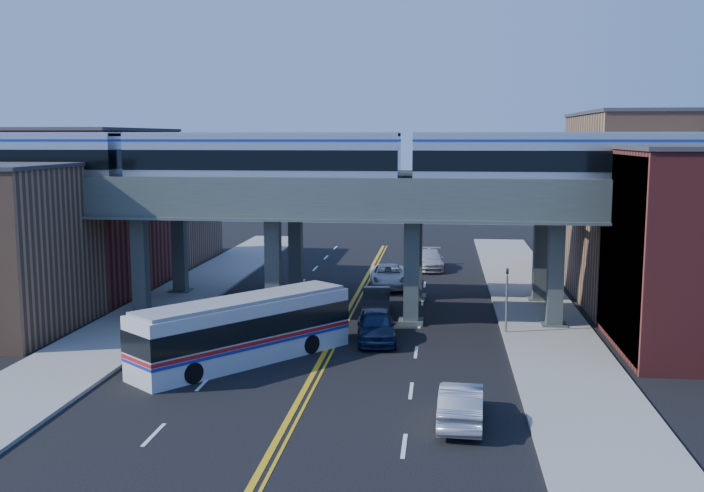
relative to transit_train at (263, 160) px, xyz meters
The scene contains 20 objects.
ground 13.07m from the transit_train, 60.63° to the right, with size 120.00×120.00×0.00m, color black.
sidewalk_west 11.75m from the transit_train, 164.05° to the left, with size 5.00×70.00×0.16m, color gray.
sidewalk_east 18.58m from the transit_train, ahead, with size 5.00×70.00×0.16m, color gray.
building_west_b 16.57m from the transit_train, 150.25° to the left, with size 8.00×14.00×11.00m, color maroon.
building_west_c 25.79m from the transit_train, 123.69° to the left, with size 8.00×10.00×8.00m, color #845E44.
building_east_a 23.74m from the transit_train, ahead, with size 8.00×10.00×10.00m, color maroon.
building_east_b 24.58m from the transit_train, 19.18° to the left, with size 8.00×14.00×12.00m, color #845E44.
building_east_c 31.51m from the transit_train, 42.40° to the left, with size 8.00×10.00×9.00m, color maroon.
mural_panel 19.99m from the transit_train, 11.86° to the right, with size 0.10×9.50×9.50m, color teal.
elevated_viaduct_near 5.32m from the transit_train, ahead, with size 52.00×3.60×7.40m.
elevated_viaduct_far 8.79m from the transit_train, 57.25° to the left, with size 52.00×3.60×7.40m.
transit_train is the anchor object (origin of this frame).
stop_sign 10.25m from the transit_train, 46.16° to the right, with size 0.76×0.09×2.63m.
traffic_signal 15.52m from the transit_train, ahead, with size 0.15×0.18×4.10m.
transit_bus 11.61m from the transit_train, 83.78° to the right, with size 9.14×10.44×2.93m.
car_lane_a 11.65m from the transit_train, 30.98° to the right, with size 1.97×4.90×1.67m, color #111D3E.
car_lane_b 10.90m from the transit_train, 21.40° to the left, with size 1.60×4.60×1.51m, color #2F2F31.
car_lane_c 15.34m from the transit_train, 59.65° to the left, with size 2.56×5.56×1.55m, color silver.
car_lane_d 22.58m from the transit_train, 63.70° to the left, with size 2.15×5.29×1.54m, color #B6B6BB.
car_parked_curb 20.86m from the transit_train, 54.69° to the right, with size 1.61×4.61×1.52m, color #A1A0A4.
Camera 1 is at (5.68, -35.94, 10.64)m, focal length 40.00 mm.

